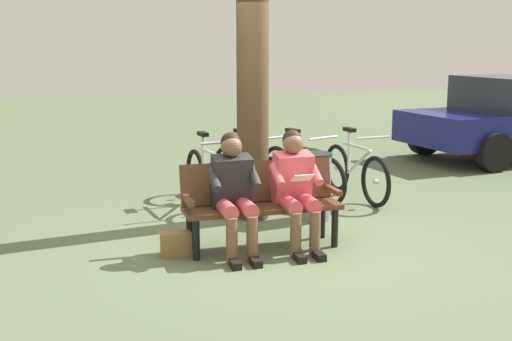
# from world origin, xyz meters

# --- Properties ---
(ground_plane) EXTENTS (40.00, 40.00, 0.00)m
(ground_plane) POSITION_xyz_m (0.00, 0.00, 0.00)
(ground_plane) COLOR #566647
(bench) EXTENTS (1.63, 0.58, 0.87)m
(bench) POSITION_xyz_m (0.09, -0.20, 0.51)
(bench) COLOR #51331E
(bench) RESTS_ON ground
(person_reading) EXTENTS (0.51, 0.78, 1.20)m
(person_reading) POSITION_xyz_m (-0.24, -0.05, 0.66)
(person_reading) COLOR #D84C59
(person_reading) RESTS_ON ground
(person_companion) EXTENTS (0.51, 0.78, 1.20)m
(person_companion) POSITION_xyz_m (0.40, -0.01, 0.66)
(person_companion) COLOR #262628
(person_companion) RESTS_ON ground
(handbag) EXTENTS (0.30, 0.14, 0.24)m
(handbag) POSITION_xyz_m (0.98, -0.06, 0.12)
(handbag) COLOR olive
(handbag) RESTS_ON ground
(tree_trunk) EXTENTS (0.37, 0.37, 3.56)m
(tree_trunk) POSITION_xyz_m (-0.07, -1.29, 1.78)
(tree_trunk) COLOR #4C3823
(tree_trunk) RESTS_ON ground
(litter_bin) EXTENTS (0.40, 0.40, 0.80)m
(litter_bin) POSITION_xyz_m (-0.77, -1.06, 0.40)
(litter_bin) COLOR slate
(litter_bin) RESTS_ON ground
(bicycle_blue) EXTENTS (0.48, 1.67, 0.94)m
(bicycle_blue) POSITION_xyz_m (-1.62, -1.94, 0.36)
(bicycle_blue) COLOR black
(bicycle_blue) RESTS_ON ground
(bicycle_silver) EXTENTS (0.77, 1.56, 0.94)m
(bicycle_silver) POSITION_xyz_m (-0.90, -2.02, 0.36)
(bicycle_silver) COLOR black
(bicycle_silver) RESTS_ON ground
(bicycle_purple) EXTENTS (0.77, 1.56, 0.94)m
(bicycle_purple) POSITION_xyz_m (-0.22, -2.15, 0.36)
(bicycle_purple) COLOR black
(bicycle_purple) RESTS_ON ground
(bicycle_orange) EXTENTS (0.51, 1.66, 0.94)m
(bicycle_orange) POSITION_xyz_m (0.36, -1.96, 0.36)
(bicycle_orange) COLOR black
(bicycle_orange) RESTS_ON ground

